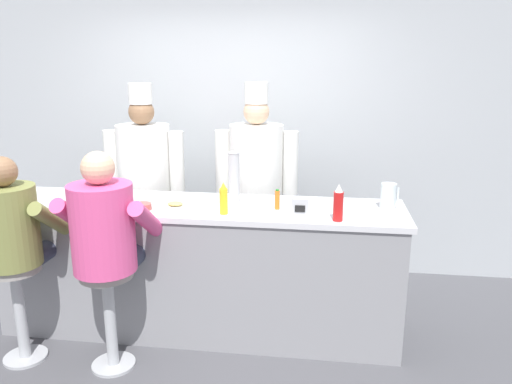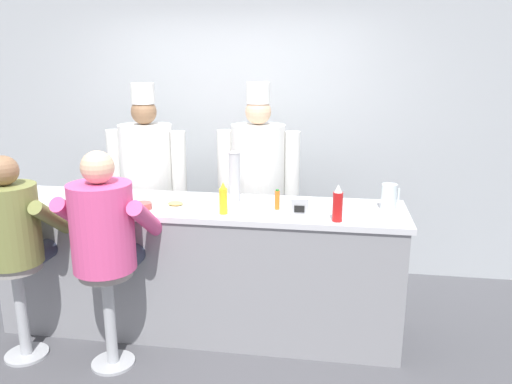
% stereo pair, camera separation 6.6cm
% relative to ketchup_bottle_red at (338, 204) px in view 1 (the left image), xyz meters
% --- Properties ---
extents(ground_plane, '(20.00, 20.00, 0.00)m').
position_rel_ketchup_bottle_red_xyz_m(ground_plane, '(-1.01, -0.10, -1.11)').
color(ground_plane, '#4C4C51').
extents(wall_back, '(10.00, 0.06, 2.70)m').
position_rel_ketchup_bottle_red_xyz_m(wall_back, '(-1.01, 1.57, 0.24)').
color(wall_back, '#B2B7BC').
rests_on(wall_back, ground_plane).
extents(diner_counter, '(3.01, 0.70, 1.00)m').
position_rel_ketchup_bottle_red_xyz_m(diner_counter, '(-1.01, 0.25, -0.61)').
color(diner_counter, gray).
rests_on(diner_counter, ground_plane).
extents(ketchup_bottle_red, '(0.07, 0.07, 0.25)m').
position_rel_ketchup_bottle_red_xyz_m(ketchup_bottle_red, '(0.00, 0.00, 0.00)').
color(ketchup_bottle_red, red).
rests_on(ketchup_bottle_red, diner_counter).
extents(mustard_bottle_yellow, '(0.06, 0.06, 0.22)m').
position_rel_ketchup_bottle_red_xyz_m(mustard_bottle_yellow, '(-0.77, 0.05, -0.01)').
color(mustard_bottle_yellow, yellow).
rests_on(mustard_bottle_yellow, diner_counter).
extents(hot_sauce_bottle_orange, '(0.04, 0.04, 0.15)m').
position_rel_ketchup_bottle_red_xyz_m(hot_sauce_bottle_orange, '(-0.42, 0.21, -0.05)').
color(hot_sauce_bottle_orange, orange).
rests_on(hot_sauce_bottle_orange, diner_counter).
extents(water_pitcher_clear, '(0.13, 0.11, 0.18)m').
position_rel_ketchup_bottle_red_xyz_m(water_pitcher_clear, '(0.36, 0.34, -0.02)').
color(water_pitcher_clear, silver).
rests_on(water_pitcher_clear, diner_counter).
extents(breakfast_plate, '(0.25, 0.25, 0.05)m').
position_rel_ketchup_bottle_red_xyz_m(breakfast_plate, '(-1.15, 0.14, -0.10)').
color(breakfast_plate, white).
rests_on(breakfast_plate, diner_counter).
extents(cereal_bowl, '(0.13, 0.13, 0.05)m').
position_rel_ketchup_bottle_red_xyz_m(cereal_bowl, '(-1.37, 0.07, -0.09)').
color(cereal_bowl, '#B24C47').
rests_on(cereal_bowl, diner_counter).
extents(coffee_mug_tan, '(0.14, 0.09, 0.09)m').
position_rel_ketchup_bottle_red_xyz_m(coffee_mug_tan, '(-1.94, 0.29, -0.07)').
color(coffee_mug_tan, beige).
rests_on(coffee_mug_tan, diner_counter).
extents(cup_stack_steel, '(0.09, 0.09, 0.37)m').
position_rel_ketchup_bottle_red_xyz_m(cup_stack_steel, '(-0.76, 0.38, 0.07)').
color(cup_stack_steel, '#B7BABF').
rests_on(cup_stack_steel, diner_counter).
extents(napkin_dispenser_chrome, '(0.11, 0.07, 0.13)m').
position_rel_ketchup_bottle_red_xyz_m(napkin_dispenser_chrome, '(-0.25, 0.06, -0.05)').
color(napkin_dispenser_chrome, silver).
rests_on(napkin_dispenser_chrome, diner_counter).
extents(diner_seated_olive, '(0.57, 0.57, 1.43)m').
position_rel_ketchup_bottle_red_xyz_m(diner_seated_olive, '(-2.13, -0.31, -0.20)').
color(diner_seated_olive, '#B2B5BA').
rests_on(diner_seated_olive, ground_plane).
extents(diner_seated_pink, '(0.61, 0.60, 1.48)m').
position_rel_ketchup_bottle_red_xyz_m(diner_seated_pink, '(-1.48, -0.31, -0.17)').
color(diner_seated_pink, '#B2B5BA').
rests_on(diner_seated_pink, ground_plane).
extents(cook_in_whites_near, '(0.72, 0.46, 1.84)m').
position_rel_ketchup_bottle_red_xyz_m(cook_in_whites_near, '(-1.66, 0.93, -0.10)').
color(cook_in_whites_near, '#232328').
rests_on(cook_in_whites_near, ground_plane).
extents(cook_in_whites_far, '(0.72, 0.46, 1.85)m').
position_rel_ketchup_bottle_red_xyz_m(cook_in_whites_far, '(-0.68, 1.02, -0.10)').
color(cook_in_whites_far, '#232328').
rests_on(cook_in_whites_far, ground_plane).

